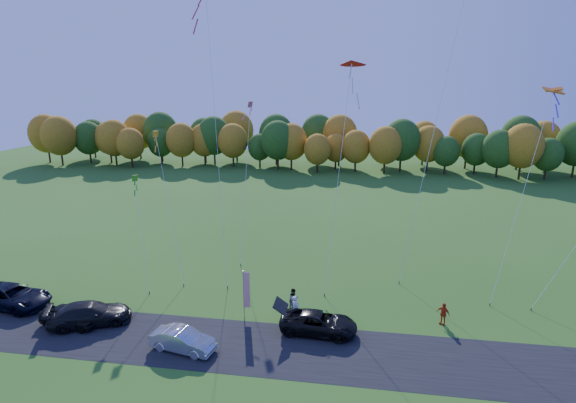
# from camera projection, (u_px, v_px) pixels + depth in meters

# --- Properties ---
(ground) EXTENTS (160.00, 160.00, 0.00)m
(ground) POSITION_uv_depth(u_px,v_px,m) (275.00, 316.00, 32.45)
(ground) COLOR #285717
(asphalt_strip) EXTENTS (90.00, 6.00, 0.01)m
(asphalt_strip) POSITION_uv_depth(u_px,v_px,m) (264.00, 347.00, 28.63)
(asphalt_strip) COLOR black
(asphalt_strip) RESTS_ON ground
(tree_line) EXTENTS (116.00, 12.00, 10.00)m
(tree_line) POSITION_uv_depth(u_px,v_px,m) (327.00, 171.00, 84.94)
(tree_line) COLOR #1E4711
(tree_line) RESTS_ON ground
(black_suv) EXTENTS (5.32, 2.74, 1.44)m
(black_suv) POSITION_uv_depth(u_px,v_px,m) (319.00, 323.00, 30.17)
(black_suv) COLOR black
(black_suv) RESTS_ON ground
(silver_sedan) EXTENTS (4.41, 2.24, 1.39)m
(silver_sedan) POSITION_uv_depth(u_px,v_px,m) (183.00, 340.00, 28.20)
(silver_sedan) COLOR silver
(silver_sedan) RESTS_ON ground
(dark_truck_a) EXTENTS (5.92, 4.31, 1.59)m
(dark_truck_a) POSITION_uv_depth(u_px,v_px,m) (90.00, 314.00, 31.19)
(dark_truck_a) COLOR black
(dark_truck_a) RESTS_ON ground
(dark_truck_b) EXTENTS (4.36, 2.09, 1.44)m
(dark_truck_b) POSITION_uv_depth(u_px,v_px,m) (70.00, 316.00, 31.06)
(dark_truck_b) COLOR black
(dark_truck_b) RESTS_ON ground
(dark_suv_west) EXTENTS (6.20, 3.51, 1.63)m
(dark_suv_west) POSITION_uv_depth(u_px,v_px,m) (12.00, 296.00, 33.69)
(dark_suv_west) COLOR black
(dark_suv_west) RESTS_ON ground
(person_tailgate_a) EXTENTS (0.71, 0.83, 1.92)m
(person_tailgate_a) POSITION_uv_depth(u_px,v_px,m) (295.00, 309.00, 31.51)
(person_tailgate_a) COLOR silver
(person_tailgate_a) RESTS_ON ground
(person_tailgate_b) EXTENTS (1.06, 1.09, 1.77)m
(person_tailgate_b) POSITION_uv_depth(u_px,v_px,m) (294.00, 300.00, 32.97)
(person_tailgate_b) COLOR gray
(person_tailgate_b) RESTS_ON ground
(person_east) EXTENTS (1.00, 0.86, 1.61)m
(person_east) POSITION_uv_depth(u_px,v_px,m) (443.00, 314.00, 31.20)
(person_east) COLOR red
(person_east) RESTS_ON ground
(feather_flag) EXTENTS (0.48, 0.08, 3.61)m
(feather_flag) POSITION_uv_depth(u_px,v_px,m) (246.00, 289.00, 31.71)
(feather_flag) COLOR #999999
(feather_flag) RESTS_ON ground
(kite_delta_blue) EXTENTS (5.80, 11.74, 26.08)m
(kite_delta_blue) POSITION_uv_depth(u_px,v_px,m) (216.00, 127.00, 39.01)
(kite_delta_blue) COLOR #4C3F33
(kite_delta_blue) RESTS_ON ground
(kite_parafoil_orange) EXTENTS (8.12, 12.82, 30.82)m
(kite_parafoil_orange) POSITION_uv_depth(u_px,v_px,m) (442.00, 95.00, 39.10)
(kite_parafoil_orange) COLOR #4C3F33
(kite_parafoil_orange) RESTS_ON ground
(kite_delta_red) EXTENTS (2.58, 9.58, 19.28)m
(kite_delta_red) POSITION_uv_depth(u_px,v_px,m) (340.00, 166.00, 37.22)
(kite_delta_red) COLOR #4C3F33
(kite_delta_red) RESTS_ON ground
(kite_parafoil_rainbow) EXTENTS (6.37, 6.67, 16.37)m
(kite_parafoil_rainbow) POSITION_uv_depth(u_px,v_px,m) (523.00, 194.00, 34.43)
(kite_parafoil_rainbow) COLOR #4C3F33
(kite_parafoil_rainbow) RESTS_ON ground
(kite_diamond_yellow) EXTENTS (5.31, 7.59, 12.31)m
(kite_diamond_yellow) POSITION_uv_depth(u_px,v_px,m) (169.00, 205.00, 39.39)
(kite_diamond_yellow) COLOR #4C3F33
(kite_diamond_yellow) RESTS_ON ground
(kite_diamond_green) EXTENTS (3.04, 4.59, 9.09)m
(kite_diamond_green) POSITION_uv_depth(u_px,v_px,m) (142.00, 233.00, 36.88)
(kite_diamond_green) COLOR #4C3F33
(kite_diamond_green) RESTS_ON ground
(kite_diamond_pink) EXTENTS (1.26, 8.62, 14.78)m
(kite_diamond_pink) POSITION_uv_depth(u_px,v_px,m) (246.00, 179.00, 43.34)
(kite_diamond_pink) COLOR #4C3F33
(kite_diamond_pink) RESTS_ON ground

